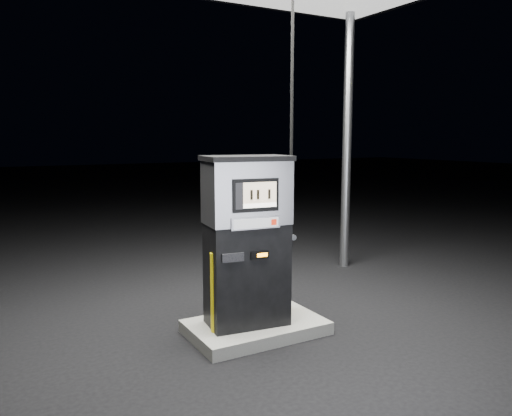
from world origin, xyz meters
TOP-DOWN VIEW (x-y plane):
  - ground at (0.00, 0.00)m, footprint 80.00×80.00m
  - pump_island at (0.00, 0.00)m, footprint 1.60×1.00m
  - fuel_dispenser at (-0.12, -0.00)m, footprint 1.13×0.70m
  - bollard_left at (-0.55, -0.05)m, footprint 0.16×0.16m
  - bollard_right at (0.55, 0.18)m, footprint 0.17×0.17m

SIDE VIEW (x-z plane):
  - ground at x=0.00m, z-range 0.00..0.00m
  - pump_island at x=0.00m, z-range 0.00..0.15m
  - bollard_left at x=-0.55m, z-range 0.15..1.07m
  - bollard_right at x=0.55m, z-range 0.15..1.14m
  - fuel_dispenser at x=-0.12m, z-range -0.89..3.24m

